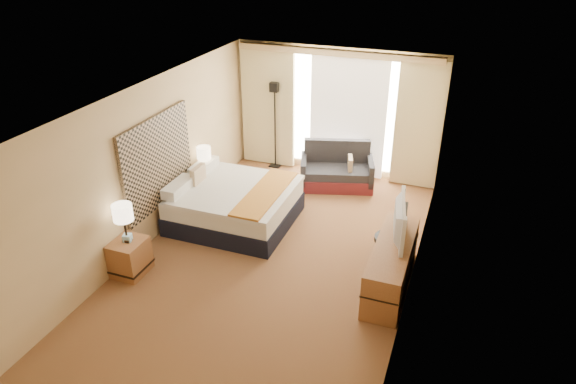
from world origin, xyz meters
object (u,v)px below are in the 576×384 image
(nightstand_right, at_px, (210,186))
(desk_chair, at_px, (393,241))
(floor_lamp, at_px, (275,108))
(lamp_left, at_px, (123,213))
(lamp_right, at_px, (204,153))
(nightstand_left, at_px, (130,257))
(bed, at_px, (234,204))
(loveseat, at_px, (337,172))
(television, at_px, (395,219))
(media_dresser, at_px, (391,265))

(nightstand_right, xyz_separation_m, desk_chair, (3.63, -1.01, 0.19))
(floor_lamp, height_order, lamp_left, floor_lamp)
(nightstand_right, relative_size, desk_chair, 0.52)
(nightstand_right, distance_m, lamp_right, 0.70)
(floor_lamp, distance_m, lamp_left, 4.38)
(lamp_right, bearing_deg, nightstand_left, -89.38)
(bed, relative_size, loveseat, 1.25)
(desk_chair, bearing_deg, loveseat, 116.99)
(nightstand_right, bearing_deg, floor_lamp, 71.69)
(nightstand_right, xyz_separation_m, floor_lamp, (0.61, 1.84, 1.03))
(loveseat, relative_size, television, 1.54)
(loveseat, bearing_deg, media_dresser, -77.33)
(loveseat, bearing_deg, bed, -139.65)
(nightstand_left, distance_m, floor_lamp, 4.50)
(floor_lamp, xyz_separation_m, lamp_left, (-0.61, -4.33, -0.29))
(nightstand_left, relative_size, loveseat, 0.35)
(lamp_right, bearing_deg, media_dresser, -20.30)
(nightstand_left, bearing_deg, loveseat, 61.62)
(nightstand_right, bearing_deg, loveseat, 33.51)
(nightstand_left, distance_m, loveseat, 4.42)
(nightstand_left, bearing_deg, bed, 66.92)
(nightstand_left, height_order, lamp_left, lamp_left)
(nightstand_right, distance_m, television, 3.93)
(desk_chair, relative_size, lamp_left, 1.74)
(nightstand_left, relative_size, media_dresser, 0.31)
(bed, xyz_separation_m, television, (2.84, -0.66, 0.64))
(nightstand_right, distance_m, floor_lamp, 2.19)
(loveseat, distance_m, lamp_left, 4.47)
(nightstand_left, xyz_separation_m, lamp_left, (-0.00, 0.01, 0.75))
(nightstand_left, distance_m, media_dresser, 3.85)
(media_dresser, distance_m, lamp_left, 3.90)
(nightstand_left, height_order, bed, bed)
(lamp_right, bearing_deg, lamp_left, -89.47)
(lamp_left, relative_size, lamp_right, 1.12)
(media_dresser, bearing_deg, desk_chair, 98.50)
(television, bearing_deg, floor_lamp, 34.39)
(television, bearing_deg, bed, 66.88)
(nightstand_right, distance_m, desk_chair, 3.78)
(desk_chair, distance_m, lamp_left, 3.97)
(lamp_right, bearing_deg, bed, -32.29)
(television, bearing_deg, desk_chair, -6.45)
(floor_lamp, bearing_deg, television, -45.50)
(loveseat, bearing_deg, nightstand_left, -135.04)
(nightstand_left, xyz_separation_m, television, (3.65, 1.24, 0.72))
(nightstand_right, relative_size, lamp_right, 1.01)
(lamp_left, bearing_deg, nightstand_left, -72.19)
(bed, bearing_deg, lamp_right, 147.71)
(loveseat, distance_m, lamp_right, 2.67)
(television, bearing_deg, nightstand_right, 60.90)
(loveseat, xyz_separation_m, desk_chair, (1.53, -2.40, 0.18))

